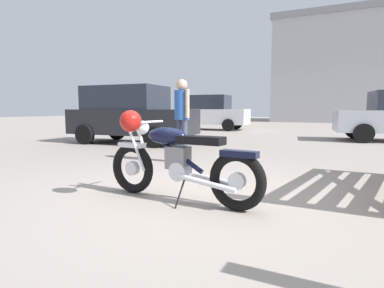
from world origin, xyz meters
The scene contains 6 objects.
ground_plane centered at (0.00, 0.00, 0.00)m, with size 80.00×80.00×0.00m, color gray.
vintage_motorcycle centered at (-0.13, -0.34, 0.49)m, with size 2.08×0.73×1.07m.
bystander centered at (-1.35, 2.11, 1.02)m, with size 0.42×0.30×1.66m.
dark_sedan_left centered at (-4.55, 4.63, 0.92)m, with size 4.01×2.04×1.78m.
white_estate_far centered at (-5.04, 11.86, 0.92)m, with size 4.03×2.09×1.78m.
industrial_building centered at (2.92, 28.48, 4.49)m, with size 15.47×10.59×19.55m.
Camera 1 is at (1.71, -3.55, 1.07)m, focal length 30.09 mm.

